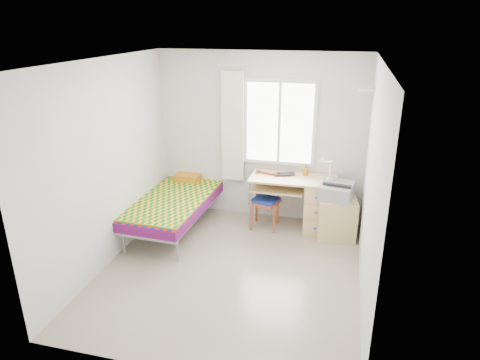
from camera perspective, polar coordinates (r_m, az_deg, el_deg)
name	(u,v)px	position (r m, az deg, el deg)	size (l,w,h in m)	color
floor	(231,270)	(5.60, -1.24, -11.93)	(3.50, 3.50, 0.00)	#BCAD93
ceiling	(229,61)	(4.74, -1.49, 15.62)	(3.50, 3.50, 0.00)	white
wall_back	(260,138)	(6.65, 2.68, 5.67)	(3.20, 3.20, 0.00)	silver
wall_left	(108,164)	(5.64, -17.23, 2.00)	(3.50, 3.50, 0.00)	silver
wall_right	(371,187)	(4.87, 17.11, -0.93)	(3.50, 3.50, 0.00)	silver
window	(279,123)	(6.51, 5.29, 7.56)	(1.10, 0.04, 1.30)	white
curtain	(233,128)	(6.64, -1.00, 7.00)	(0.35, 0.05, 1.70)	#F1EEC7
floating_shelf	(366,89)	(6.01, 16.46, 11.55)	(0.20, 0.32, 0.03)	white
bed	(177,200)	(6.60, -8.37, -2.62)	(1.05, 2.11, 0.89)	#94969C
desk	(315,203)	(6.52, 10.03, -3.00)	(1.30, 0.61, 0.80)	#DDAE74
chair	(266,196)	(6.51, 3.53, -2.20)	(0.47, 0.47, 0.87)	maroon
cabinet	(336,217)	(6.43, 12.68, -4.88)	(0.62, 0.56, 0.60)	tan
printer	(337,190)	(6.30, 12.77, -1.34)	(0.52, 0.58, 0.22)	#929499
laptop	(284,175)	(6.45, 5.95, 0.62)	(0.34, 0.22, 0.03)	black
pen_cup	(305,172)	(6.53, 8.70, 1.12)	(0.09, 0.09, 0.11)	orange
task_lamp	(326,166)	(6.21, 11.34, 1.84)	(0.22, 0.32, 0.40)	white
book	(281,191)	(6.47, 5.48, -1.46)	(0.18, 0.25, 0.02)	gray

